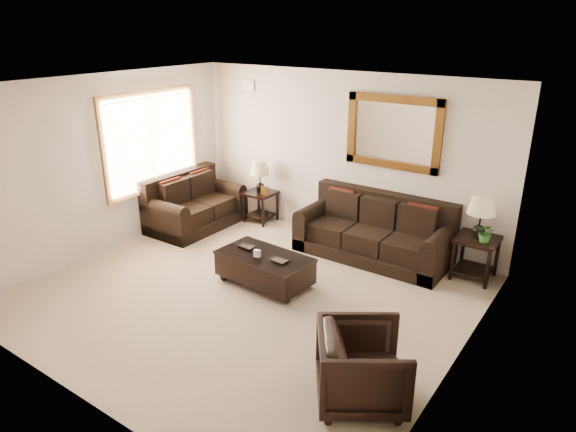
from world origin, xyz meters
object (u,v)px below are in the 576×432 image
Objects in this scene: sofa at (374,235)px; end_table_right at (479,225)px; end_table_left at (260,182)px; coffee_table at (265,266)px; loveseat at (193,207)px; armchair at (362,364)px.

sofa is 1.56m from end_table_right.
end_table_left is 2.44m from coffee_table.
coffee_table is (-0.82, -1.70, -0.07)m from sofa.
end_table_left is 0.91× the size of end_table_right.
loveseat is 5.07m from armchair.
end_table_right reaches higher than loveseat.
coffee_table is (1.51, -1.86, -0.45)m from end_table_left.
armchair is at bearing -92.46° from end_table_right.
end_table_right is 0.93× the size of coffee_table.
sofa reaches higher than armchair.
end_table_left reaches higher than coffee_table.
end_table_right reaches higher than end_table_left.
loveseat is at bearing 28.37° from armchair.
armchair reaches higher than coffee_table.
sofa is at bearing 68.00° from coffee_table.
armchair is (2.16, -1.33, 0.14)m from coffee_table.
end_table_left is 0.84× the size of coffee_table.
end_table_right is 1.48× the size of armchair.
sofa is at bearing -10.30° from armchair.
end_table_left reaches higher than armchair.
loveseat is 1.25× the size of coffee_table.
end_table_right is 3.19m from armchair.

